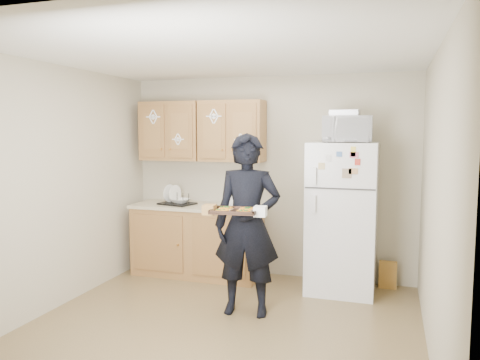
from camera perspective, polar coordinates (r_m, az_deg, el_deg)
name	(u,v)px	position (r m, az deg, el deg)	size (l,w,h in m)	color
floor	(220,329)	(4.54, -2.47, -17.70)	(3.60, 3.60, 0.00)	brown
ceiling	(219,53)	(4.22, -2.63, 15.20)	(3.60, 3.60, 0.00)	white
wall_back	(269,177)	(5.91, 3.57, 0.37)	(3.60, 0.04, 2.50)	#B5AC93
wall_front	(101,239)	(2.62, -16.57, -6.89)	(3.60, 0.04, 2.50)	#B5AC93
wall_left	(53,188)	(5.11, -21.81, -0.91)	(0.04, 3.60, 2.50)	#B5AC93
wall_right	(436,205)	(3.95, 22.73, -2.82)	(0.04, 3.60, 2.50)	#B5AC93
refrigerator	(342,218)	(5.44, 12.33, -4.49)	(0.75, 0.70, 1.70)	white
base_cabinet	(198,241)	(6.01, -5.19, -7.47)	(1.60, 0.60, 0.86)	olive
countertop	(197,206)	(5.93, -5.23, -3.23)	(1.64, 0.64, 0.04)	#B9A98E
upper_cab_left	(172,131)	(6.14, -8.26, 5.90)	(0.80, 0.33, 0.75)	olive
upper_cab_right	(232,131)	(5.83, -0.97, 5.97)	(0.80, 0.33, 0.75)	olive
cereal_box	(388,275)	(5.81, 17.57, -10.96)	(0.20, 0.07, 0.32)	gold
person	(247,225)	(4.64, 0.90, -5.48)	(0.66, 0.43, 1.80)	black
baking_tray	(235,211)	(4.34, -0.67, -3.85)	(0.42, 0.31, 0.04)	black
pizza_front_left	(222,211)	(4.29, -2.17, -3.75)	(0.14, 0.14, 0.02)	orange
pizza_front_right	(244,211)	(4.25, 0.43, -3.84)	(0.14, 0.14, 0.02)	orange
pizza_back_left	(226,208)	(4.43, -1.73, -3.45)	(0.14, 0.14, 0.02)	orange
pizza_back_right	(246,209)	(4.39, 0.79, -3.53)	(0.14, 0.14, 0.02)	orange
microwave	(346,129)	(5.30, 12.83, 6.05)	(0.53, 0.36, 0.29)	white
foil_pan	(345,113)	(5.34, 12.67, 7.97)	(0.31, 0.22, 0.07)	silver
dish_rack	(177,198)	(5.98, -7.68, -2.18)	(0.41, 0.31, 0.17)	black
bowl	(180,201)	(5.97, -7.28, -2.53)	(0.22, 0.22, 0.05)	white
soap_bottle	(234,200)	(5.65, -0.79, -2.46)	(0.09, 0.09, 0.19)	white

